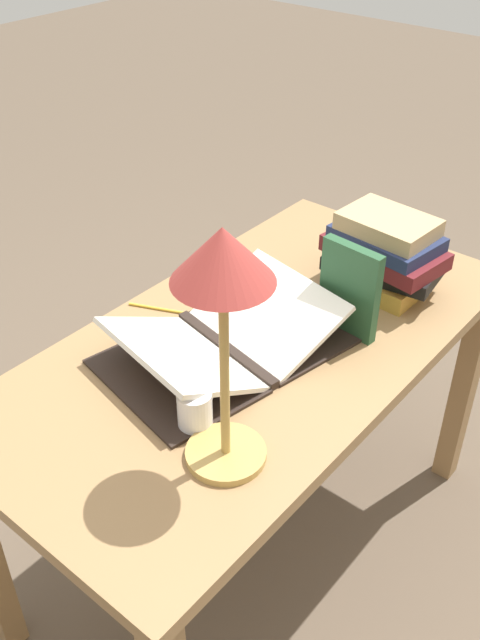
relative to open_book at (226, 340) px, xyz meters
name	(u,v)px	position (x,y,z in m)	size (l,w,h in m)	color
ground_plane	(253,544)	(-0.08, 0.02, -0.80)	(12.00, 12.00, 0.00)	brown
reading_desk	(256,375)	(-0.08, 0.02, -0.14)	(1.37, 0.71, 0.76)	#937047
open_book	(226,340)	(0.00, 0.00, 0.00)	(0.61, 0.45, 0.11)	black
book_stack_tall	(384,253)	(-0.47, 0.13, 0.07)	(0.21, 0.31, 0.21)	#BC8933
book_standing_upright	(350,290)	(-0.25, 0.16, 0.08)	(0.04, 0.16, 0.23)	#234C2D
reading_lamp	(223,286)	(0.25, 0.21, 0.36)	(0.17, 0.17, 0.50)	tan
coffee_mug	(195,409)	(0.22, 0.11, 0.01)	(0.10, 0.07, 0.09)	white
pencil	(158,309)	(-0.02, -0.24, -0.03)	(0.07, 0.15, 0.01)	gold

